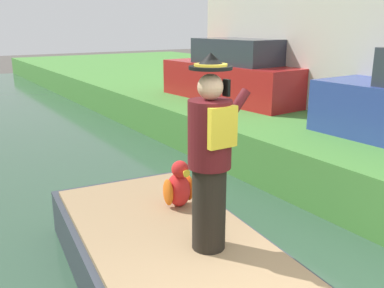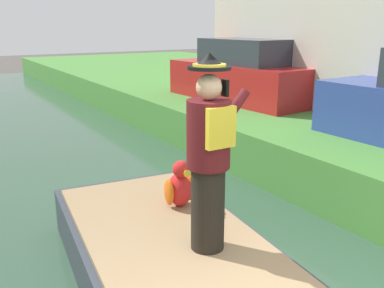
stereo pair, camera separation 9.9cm
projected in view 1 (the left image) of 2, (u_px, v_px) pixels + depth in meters
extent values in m
cube|color=#333842|center=(180.00, 274.00, 4.24)|extent=(2.26, 4.38, 0.56)
cube|color=#997A56|center=(180.00, 247.00, 4.16)|extent=(2.08, 4.03, 0.05)
cylinder|color=black|center=(209.00, 208.00, 4.00)|extent=(0.32, 0.32, 0.82)
cylinder|color=#561419|center=(210.00, 134.00, 3.80)|extent=(0.40, 0.40, 0.62)
cube|color=gold|center=(223.00, 128.00, 3.62)|extent=(0.28, 0.06, 0.36)
sphere|color=#DBA884|center=(210.00, 87.00, 3.69)|extent=(0.23, 0.23, 0.23)
cylinder|color=black|center=(211.00, 68.00, 3.64)|extent=(0.38, 0.38, 0.03)
cone|color=black|center=(211.00, 60.00, 3.62)|extent=(0.26, 0.26, 0.12)
cylinder|color=gold|center=(211.00, 65.00, 3.64)|extent=(0.29, 0.29, 0.02)
cylinder|color=#561419|center=(232.00, 113.00, 3.84)|extent=(0.38, 0.09, 0.43)
cube|color=black|center=(226.00, 88.00, 3.71)|extent=(0.03, 0.08, 0.15)
ellipsoid|color=red|center=(178.00, 190.00, 4.99)|extent=(0.26, 0.32, 0.40)
sphere|color=red|center=(180.00, 169.00, 4.88)|extent=(0.20, 0.20, 0.20)
cone|color=yellow|center=(185.00, 172.00, 4.81)|extent=(0.09, 0.09, 0.09)
ellipsoid|color=orange|center=(168.00, 192.00, 4.92)|extent=(0.08, 0.20, 0.32)
ellipsoid|color=orange|center=(188.00, 187.00, 5.06)|extent=(0.08, 0.20, 0.32)
cube|color=red|center=(236.00, 81.00, 10.67)|extent=(2.01, 4.12, 0.90)
cube|color=#2D333D|center=(242.00, 51.00, 10.30)|extent=(1.61, 2.31, 0.60)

